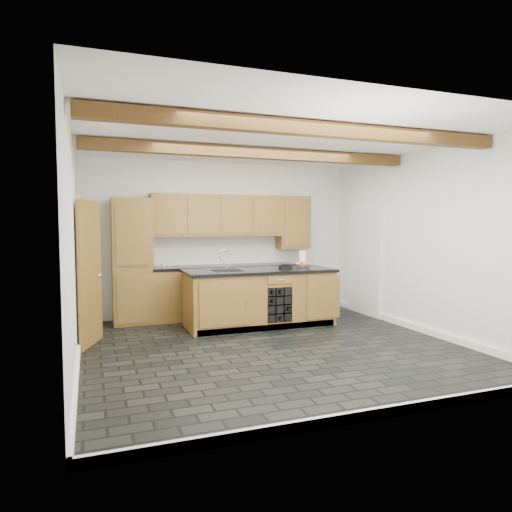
{
  "coord_description": "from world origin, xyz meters",
  "views": [
    {
      "loc": [
        -2.32,
        -5.69,
        1.67
      ],
      "look_at": [
        0.06,
        0.8,
        1.19
      ],
      "focal_mm": 32.0,
      "sensor_mm": 36.0,
      "label": 1
    }
  ],
  "objects": [
    {
      "name": "ground",
      "position": [
        0.0,
        0.0,
        0.0
      ],
      "size": [
        5.0,
        5.0,
        0.0
      ],
      "primitive_type": "plane",
      "color": "black",
      "rests_on": "ground"
    },
    {
      "name": "room_shell",
      "position": [
        -0.09,
        0.53,
        1.53
      ],
      "size": [
        5.01,
        5.0,
        5.0
      ],
      "color": "white",
      "rests_on": "ground"
    },
    {
      "name": "back_cabinetry",
      "position": [
        -0.38,
        2.24,
        0.98
      ],
      "size": [
        3.65,
        0.62,
        2.2
      ],
      "color": "olive",
      "rests_on": "ground"
    },
    {
      "name": "island",
      "position": [
        0.31,
        1.28,
        0.46
      ],
      "size": [
        2.48,
        0.96,
        0.93
      ],
      "color": "olive",
      "rests_on": "ground"
    },
    {
      "name": "faucet",
      "position": [
        -0.25,
        1.33,
        0.96
      ],
      "size": [
        0.45,
        0.4,
        0.34
      ],
      "color": "black",
      "rests_on": "island"
    },
    {
      "name": "kitchen_scale",
      "position": [
        0.8,
        1.36,
        0.96
      ],
      "size": [
        0.21,
        0.14,
        0.06
      ],
      "rotation": [
        0.0,
        0.0,
        -0.05
      ],
      "color": "black",
      "rests_on": "island"
    },
    {
      "name": "fruit_bowl",
      "position": [
        1.15,
        1.39,
        0.96
      ],
      "size": [
        0.34,
        0.34,
        0.07
      ],
      "primitive_type": "imported",
      "rotation": [
        0.0,
        0.0,
        -0.3
      ],
      "color": "beige",
      "rests_on": "island"
    },
    {
      "name": "fruit_cluster",
      "position": [
        1.15,
        1.39,
        1.0
      ],
      "size": [
        0.16,
        0.17,
        0.07
      ],
      "color": "#A81617",
      "rests_on": "fruit_bowl"
    },
    {
      "name": "paper_towel",
      "position": [
        1.16,
        1.45,
        1.07
      ],
      "size": [
        0.12,
        0.12,
        0.28
      ],
      "primitive_type": "cylinder",
      "color": "white",
      "rests_on": "island"
    },
    {
      "name": "mug",
      "position": [
        -1.13,
        2.16,
        0.97
      ],
      "size": [
        0.11,
        0.11,
        0.08
      ],
      "primitive_type": "imported",
      "rotation": [
        0.0,
        0.0,
        -0.31
      ],
      "color": "white",
      "rests_on": "back_cabinetry"
    }
  ]
}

